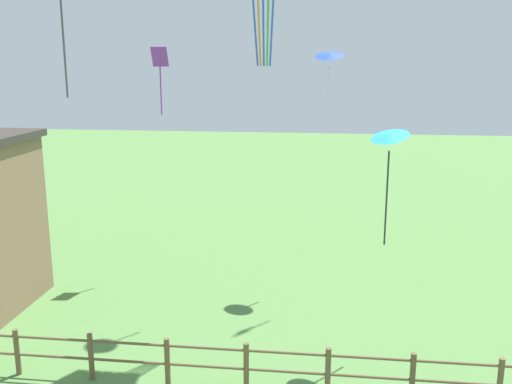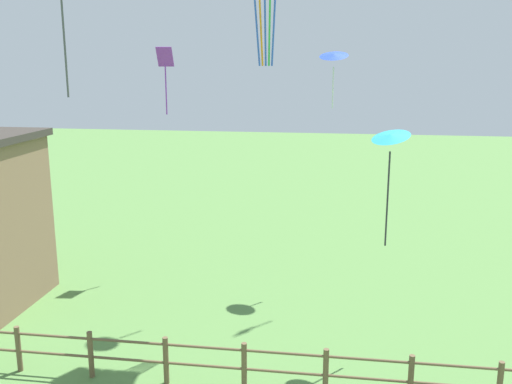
{
  "view_description": "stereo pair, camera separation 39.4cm",
  "coord_description": "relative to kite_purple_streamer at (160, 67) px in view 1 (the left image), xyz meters",
  "views": [
    {
      "loc": [
        1.81,
        -6.02,
        8.08
      ],
      "look_at": [
        0.0,
        8.75,
        4.67
      ],
      "focal_mm": 40.0,
      "sensor_mm": 36.0,
      "label": 1
    },
    {
      "loc": [
        2.2,
        -5.97,
        8.08
      ],
      "look_at": [
        0.0,
        8.75,
        4.67
      ],
      "focal_mm": 40.0,
      "sensor_mm": 36.0,
      "label": 2
    }
  ],
  "objects": [
    {
      "name": "kite_cyan_delta",
      "position": [
        7.86,
        -5.63,
        -1.83
      ],
      "size": [
        1.44,
        1.43,
        3.24
      ],
      "color": "#2DB2C6"
    },
    {
      "name": "kite_blue_delta",
      "position": [
        6.22,
        -0.35,
        0.39
      ],
      "size": [
        1.15,
        1.13,
        2.05
      ],
      "color": "blue"
    },
    {
      "name": "wooden_fence",
      "position": [
        4.36,
        -8.25,
        -7.15
      ],
      "size": [
        20.41,
        0.14,
        1.28
      ],
      "color": "brown",
      "rests_on": "ground_plane"
    },
    {
      "name": "kite_purple_streamer",
      "position": [
        0.0,
        0.0,
        0.0
      ],
      "size": [
        0.64,
        0.51,
        2.49
      ],
      "color": "purple"
    }
  ]
}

